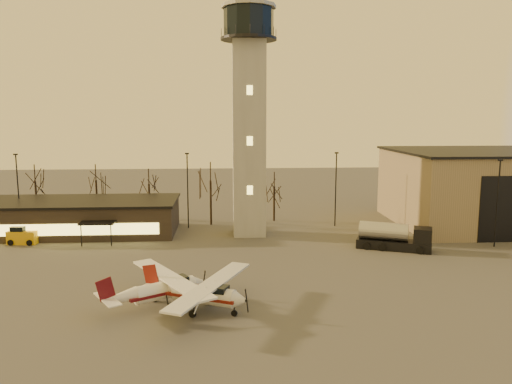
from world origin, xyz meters
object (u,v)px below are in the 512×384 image
terminal (78,217)px  cessna_front (206,298)px  cessna_rear (167,292)px  control_tower (249,105)px  service_cart (23,237)px  hangar (506,187)px  fuel_truck (393,239)px

terminal → cessna_front: terminal is taller
cessna_rear → control_tower: bearing=40.2°
terminal → service_cart: 7.18m
hangar → service_cart: (-62.99, -6.97, -4.34)m
control_tower → cessna_front: 29.85m
cessna_rear → service_cart: size_ratio=3.11×
service_cart → cessna_rear: bearing=-41.8°
fuel_truck → cessna_front: bearing=-118.0°
cessna_front → cessna_rear: size_ratio=1.06×
control_tower → fuel_truck: control_tower is taller
control_tower → hangar: bearing=6.3°
hangar → cessna_rear: hangar is taller
fuel_truck → service_cart: bearing=-164.6°
fuel_truck → hangar: bearing=53.9°
fuel_truck → service_cart: size_ratio=2.40×
control_tower → service_cart: bearing=-173.7°
fuel_truck → service_cart: fuel_truck is taller
control_tower → service_cart: size_ratio=9.28×
control_tower → hangar: control_tower is taller
cessna_front → fuel_truck: (20.56, 16.98, 0.06)m
hangar → cessna_front: (-40.59, -29.26, -4.02)m
cessna_rear → service_cart: 28.32m
cessna_rear → service_cart: (-19.23, 20.79, -0.31)m
hangar → service_cart: 63.52m
control_tower → cessna_rear: control_tower is taller
cessna_front → service_cart: size_ratio=3.29×
control_tower → fuel_truck: 23.51m
control_tower → cessna_rear: bearing=-108.1°
hangar → cessna_front: size_ratio=2.65×
hangar → cessna_front: 50.20m
cessna_front → service_cart: cessna_front is taller
hangar → fuel_truck: 23.83m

